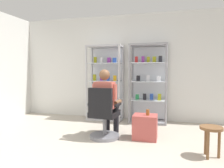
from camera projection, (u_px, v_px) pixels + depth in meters
back_wall at (128, 67)px, 5.40m from camera, size 6.00×0.10×2.70m
display_cabinet_left at (106, 82)px, 5.35m from camera, size 0.90×0.45×1.90m
display_cabinet_right at (148, 83)px, 5.06m from camera, size 0.90×0.45×1.90m
office_chair at (104, 118)px, 3.83m from camera, size 0.58×0.56×0.96m
seated_shopkeeper at (107, 100)px, 3.96m from camera, size 0.51×0.58×1.29m
storage_crate at (145, 127)px, 3.83m from camera, size 0.44×0.37×0.45m
tea_glass at (148, 112)px, 3.78m from camera, size 0.06×0.06×0.11m
wooden_stool at (211, 133)px, 3.00m from camera, size 0.32×0.32×0.46m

